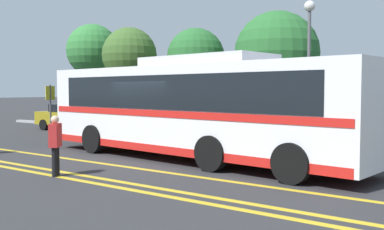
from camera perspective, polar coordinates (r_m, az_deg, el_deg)
ground_plane at (r=15.06m, az=-4.63°, el=-5.36°), size 220.00×220.00×0.00m
lane_strip_0 at (r=12.77m, az=-5.88°, el=-6.91°), size 31.79×0.20×0.01m
lane_strip_1 at (r=11.64m, az=-11.27°, el=-7.94°), size 31.79×0.20×0.01m
lane_strip_2 at (r=11.33m, az=-13.09°, el=-8.28°), size 31.79×0.20×0.01m
curb_strip at (r=20.09m, az=11.16°, el=-3.04°), size 39.79×0.36×0.15m
transit_bus at (r=14.28m, az=0.04°, el=1.06°), size 12.27×3.69×3.28m
parked_car_0 at (r=25.82m, az=-15.17°, el=-0.23°), size 4.15×1.95×1.45m
parked_car_1 at (r=22.03m, az=-5.65°, el=-0.75°), size 4.03×2.00×1.46m
parked_car_2 at (r=18.35m, az=6.93°, el=-1.44°), size 4.25×2.10×1.52m
pedestrian_1 at (r=12.16m, az=-16.96°, el=-3.31°), size 0.42×0.47×1.58m
bus_stop_sign at (r=19.03m, az=-17.54°, el=0.96°), size 0.07×0.40×2.45m
street_lamp at (r=20.22m, az=14.65°, el=8.86°), size 0.47×0.47×6.07m
tree_0 at (r=26.74m, az=0.47°, el=7.35°), size 3.41×3.41×5.89m
tree_1 at (r=27.71m, az=-7.95°, el=7.54°), size 3.32×3.32×6.03m
tree_2 at (r=24.90m, az=10.70°, el=7.64°), size 4.59×4.59×6.49m
tree_3 at (r=31.99m, az=-12.50°, el=7.99°), size 3.60×3.60×6.77m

